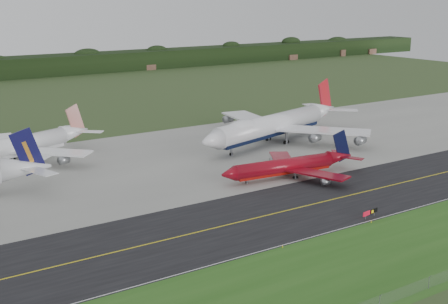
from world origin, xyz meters
TOP-DOWN VIEW (x-y plane):
  - ground at (0.00, 0.00)m, footprint 600.00×600.00m
  - grass_verge at (0.00, -35.00)m, footprint 400.00×30.00m
  - taxiway at (0.00, -4.00)m, footprint 400.00×32.00m
  - apron at (0.00, 51.00)m, footprint 400.00×78.00m
  - taxiway_centreline at (0.00, -4.00)m, footprint 400.00×0.40m
  - taxiway_edge_line at (0.00, -19.50)m, footprint 400.00×0.25m
  - horizon_treeline at (0.00, 273.76)m, footprint 700.00×25.00m
  - jet_ba_747 at (27.38, 51.06)m, footprint 72.74×58.97m
  - jet_red_737 at (5.91, 16.99)m, footprint 42.14×34.18m
  - jet_star_tail at (-51.76, 73.83)m, footprint 53.46×43.44m
  - taxiway_sign at (-0.17, -17.99)m, footprint 5.21×0.93m
  - edge_marker_left at (-27.40, -20.50)m, footprint 0.16×0.16m
  - edge_marker_center at (-2.45, -20.50)m, footprint 0.16×0.16m

SIDE VIEW (x-z plane):
  - ground at x=0.00m, z-range 0.00..0.00m
  - grass_verge at x=0.00m, z-range 0.00..0.01m
  - apron at x=0.00m, z-range 0.00..0.01m
  - taxiway at x=0.00m, z-range 0.00..0.02m
  - taxiway_centreline at x=0.00m, z-range 0.03..0.03m
  - taxiway_edge_line at x=0.00m, z-range 0.03..0.03m
  - edge_marker_left at x=-27.40m, z-range 0.00..0.50m
  - edge_marker_center at x=-2.45m, z-range 0.00..0.50m
  - taxiway_sign at x=-0.17m, z-range 0.36..2.10m
  - jet_red_737 at x=5.91m, z-range -2.54..8.83m
  - jet_star_tail at x=-51.76m, z-range -2.42..12.09m
  - horizon_treeline at x=0.00m, z-range -0.53..11.47m
  - jet_ba_747 at x=27.38m, z-range -2.97..15.62m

